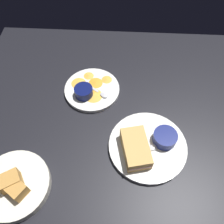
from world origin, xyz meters
The scene contains 10 objects.
ground_plane centered at (0.00, 0.00, -1.50)cm, with size 110.00×110.00×3.00cm, color black.
plate_sandwich_main centered at (-4.43, -11.78, 0.80)cm, with size 25.49×25.49×1.60cm, color white.
sandwich_half_near centered at (-6.92, -7.63, 4.00)cm, with size 14.49×10.31×4.80cm.
ramekin_dark_sauce centered at (-2.29, -17.10, 3.47)cm, with size 7.81×7.81×3.46cm.
spoon_by_dark_ramekin centered at (-6.03, -12.45, 1.96)cm, with size 7.33×8.62×0.80cm.
plate_chips_companion centered at (18.32, 8.83, 0.80)cm, with size 21.00×21.00×1.60cm, color white.
ramekin_light_gravy centered at (15.17, 11.46, 3.48)cm, with size 6.79×6.79×3.48cm.
spoon_by_gravy_ramekin centered at (15.73, 5.05, 1.96)cm, with size 6.80×8.98×0.80cm.
plantain_chip_scatter centered at (18.97, 9.01, 1.90)cm, with size 15.64×16.64×0.60cm.
bread_basket_rear centered at (-19.68, 27.60, 2.05)cm, with size 20.91×20.91×7.56cm.
Camera 1 is at (-38.50, -2.03, 70.86)cm, focal length 37.64 mm.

